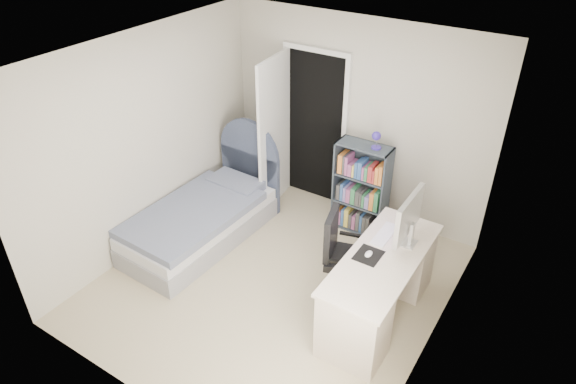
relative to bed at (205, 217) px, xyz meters
The scene contains 8 objects.
room_shell 1.55m from the bed, 12.06° to the right, with size 3.50×3.70×2.60m.
door 1.52m from the bed, 72.37° to the left, with size 0.92×0.83×2.06m.
bed is the anchor object (origin of this frame).
nightstand 1.33m from the bed, 98.86° to the left, with size 0.35×0.35×0.53m.
floor_lamp 1.31m from the bed, 88.76° to the left, with size 0.18×0.18×1.29m.
bookcase 1.91m from the bed, 37.38° to the left, with size 0.65×0.28×1.38m.
desk 2.34m from the bed, ahead, with size 0.64×1.59×1.30m.
office_chair 1.86m from the bed, ahead, with size 0.54×0.56×0.99m.
Camera 1 is at (2.40, -3.48, 3.85)m, focal length 32.00 mm.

